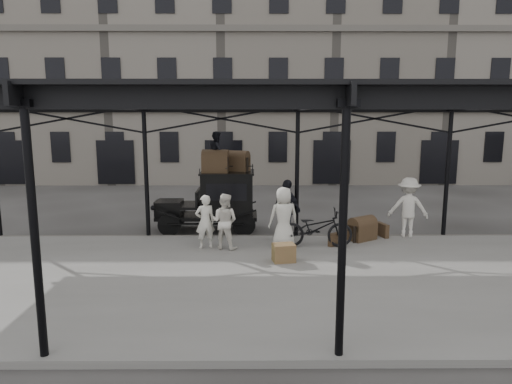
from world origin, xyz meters
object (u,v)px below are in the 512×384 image
(taxi, at_px, (219,198))
(bicycle, at_px, (316,228))
(porter_left, at_px, (205,222))
(steamer_trunk_platform, at_px, (362,230))
(steamer_trunk_roof_near, at_px, (215,163))
(porter_official, at_px, (287,208))

(taxi, relative_size, bicycle, 1.62)
(porter_left, relative_size, steamer_trunk_platform, 1.87)
(taxi, relative_size, steamer_trunk_roof_near, 4.02)
(porter_official, xyz_separation_m, steamer_trunk_platform, (2.42, -0.39, -0.64))
(porter_official, height_order, steamer_trunk_platform, porter_official)
(taxi, distance_m, steamer_trunk_platform, 5.15)
(porter_left, relative_size, bicycle, 0.73)
(steamer_trunk_platform, bearing_deg, bicycle, 172.54)
(steamer_trunk_roof_near, bearing_deg, bicycle, -30.79)
(taxi, height_order, bicycle, taxi)
(porter_official, bearing_deg, taxi, 18.20)
(porter_left, distance_m, bicycle, 3.39)
(porter_left, relative_size, porter_official, 0.86)
(steamer_trunk_roof_near, relative_size, steamer_trunk_platform, 1.03)
(taxi, distance_m, steamer_trunk_roof_near, 1.34)
(porter_official, xyz_separation_m, bicycle, (0.80, -1.19, -0.37))
(porter_official, height_order, bicycle, porter_official)
(porter_left, distance_m, steamer_trunk_platform, 5.11)
(taxi, height_order, porter_official, taxi)
(porter_left, bearing_deg, steamer_trunk_roof_near, -112.38)
(porter_official, bearing_deg, porter_left, 74.65)
(taxi, distance_m, porter_left, 2.67)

